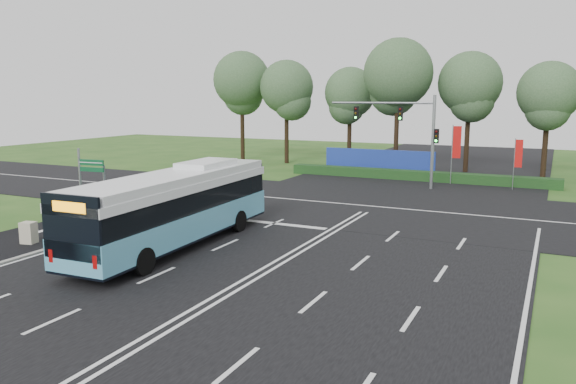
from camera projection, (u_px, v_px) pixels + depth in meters
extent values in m
plane|color=#29531B|center=(289.00, 254.00, 24.76)|extent=(120.00, 120.00, 0.00)
cube|color=black|center=(289.00, 254.00, 24.75)|extent=(20.00, 120.00, 0.04)
cube|color=black|center=(371.00, 206.00, 35.41)|extent=(120.00, 14.00, 0.05)
cube|color=black|center=(32.00, 238.00, 27.43)|extent=(5.00, 18.00, 0.06)
cube|color=gray|center=(68.00, 243.00, 26.40)|extent=(0.25, 18.00, 0.12)
cube|color=#54A4C2|center=(177.00, 222.00, 25.85)|extent=(3.23, 13.06, 1.19)
cube|color=black|center=(177.00, 234.00, 25.94)|extent=(3.20, 13.00, 0.32)
cube|color=black|center=(176.00, 199.00, 25.67)|extent=(3.11, 12.86, 1.03)
cube|color=white|center=(176.00, 185.00, 25.56)|extent=(3.23, 13.06, 0.38)
cube|color=white|center=(175.00, 177.00, 25.50)|extent=(3.15, 12.54, 0.38)
cube|color=white|center=(206.00, 164.00, 27.89)|extent=(1.86, 3.31, 0.27)
cube|color=black|center=(71.00, 228.00, 19.85)|extent=(2.62, 0.23, 2.38)
cube|color=orange|center=(69.00, 207.00, 19.69)|extent=(1.51, 0.12, 0.38)
cylinder|color=black|center=(197.00, 217.00, 29.77)|extent=(0.35, 1.13, 1.12)
cylinder|color=black|center=(239.00, 221.00, 28.78)|extent=(0.35, 1.13, 1.12)
cylinder|color=black|center=(93.00, 254.00, 22.73)|extent=(0.35, 1.13, 1.12)
cylinder|color=black|center=(144.00, 262.00, 21.74)|extent=(0.35, 1.13, 1.12)
cylinder|color=gray|center=(105.00, 195.00, 30.28)|extent=(0.13, 0.13, 3.26)
cube|color=black|center=(102.00, 184.00, 30.01)|extent=(0.29, 0.23, 0.37)
sphere|color=#19F233|center=(101.00, 185.00, 29.93)|extent=(0.13, 0.13, 0.13)
cylinder|color=gray|center=(81.00, 187.00, 30.00)|extent=(0.13, 0.13, 4.18)
cube|color=#0D4A27|center=(91.00, 163.00, 29.50)|extent=(1.57, 0.20, 0.31)
cube|color=#0D4A27|center=(92.00, 169.00, 29.56)|extent=(1.57, 0.20, 0.23)
cube|color=white|center=(91.00, 163.00, 29.47)|extent=(1.46, 0.15, 0.04)
cube|color=beige|center=(29.00, 233.00, 26.35)|extent=(0.74, 0.66, 1.07)
cylinder|color=gray|center=(452.00, 155.00, 44.15)|extent=(0.07, 0.07, 4.71)
cube|color=red|center=(457.00, 142.00, 43.93)|extent=(0.61, 0.21, 2.51)
cylinder|color=gray|center=(514.00, 164.00, 41.52)|extent=(0.06, 0.06, 3.85)
cube|color=red|center=(519.00, 154.00, 41.27)|extent=(0.51, 0.06, 2.05)
cylinder|color=gray|center=(433.00, 143.00, 41.52)|extent=(0.24, 0.24, 7.00)
cylinder|color=gray|center=(381.00, 103.00, 42.75)|extent=(8.00, 0.16, 0.16)
cube|color=black|center=(400.00, 114.00, 42.24)|extent=(0.32, 0.28, 1.05)
cube|color=black|center=(356.00, 113.00, 43.73)|extent=(0.32, 0.28, 1.05)
cube|color=black|center=(437.00, 136.00, 41.33)|extent=(0.32, 0.28, 1.05)
cube|color=#153A17|center=(417.00, 176.00, 46.45)|extent=(22.00, 1.20, 0.80)
cube|color=#1C3498|center=(379.00, 162.00, 50.27)|extent=(10.00, 0.30, 2.20)
cylinder|color=black|center=(242.00, 123.00, 60.49)|extent=(0.44, 0.44, 8.20)
sphere|color=#355331|center=(242.00, 80.00, 59.73)|extent=(6.05, 6.05, 6.05)
cylinder|color=black|center=(287.00, 127.00, 58.11)|extent=(0.44, 0.44, 7.45)
sphere|color=#355331|center=(287.00, 87.00, 57.42)|extent=(5.49, 5.49, 5.49)
cylinder|color=black|center=(349.00, 131.00, 56.72)|extent=(0.44, 0.44, 6.91)
sphere|color=#355331|center=(350.00, 93.00, 56.08)|extent=(5.09, 5.09, 5.09)
cylinder|color=black|center=(397.00, 125.00, 51.85)|extent=(0.44, 0.44, 8.55)
sphere|color=#355331|center=(398.00, 73.00, 51.05)|extent=(6.30, 6.30, 6.30)
cylinder|color=black|center=(467.00, 130.00, 51.00)|extent=(0.44, 0.44, 7.67)
sphere|color=#355331|center=(470.00, 83.00, 50.29)|extent=(5.65, 5.65, 5.65)
cylinder|color=black|center=(546.00, 138.00, 46.73)|extent=(0.44, 0.44, 6.88)
sphere|color=#355331|center=(549.00, 92.00, 46.09)|extent=(5.07, 5.07, 5.07)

